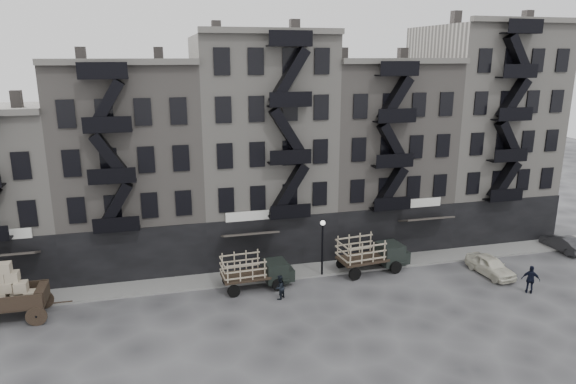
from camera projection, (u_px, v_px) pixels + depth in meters
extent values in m
plane|color=#38383A|center=(291.00, 297.00, 34.25)|extent=(140.00, 140.00, 0.00)
cube|color=slate|center=(278.00, 273.00, 37.73)|extent=(55.00, 2.50, 0.15)
cube|color=#4C4744|center=(16.00, 99.00, 36.13)|extent=(0.70, 0.70, 1.20)
cube|color=slate|center=(132.00, 164.00, 39.25)|extent=(10.00, 10.00, 15.00)
cube|color=black|center=(136.00, 255.00, 36.05)|extent=(10.00, 0.35, 4.00)
cube|color=#595651|center=(119.00, 62.00, 32.44)|extent=(10.00, 0.50, 0.40)
cube|color=#4C4744|center=(79.00, 55.00, 36.43)|extent=(0.70, 0.70, 1.20)
cube|color=#4C4744|center=(159.00, 55.00, 37.76)|extent=(0.70, 0.70, 1.20)
cube|color=#9C978F|center=(260.00, 146.00, 41.40)|extent=(10.00, 10.00, 17.00)
cube|color=black|center=(274.00, 243.00, 38.45)|extent=(10.00, 0.35, 4.00)
cube|color=#595651|center=(273.00, 30.00, 34.32)|extent=(10.00, 0.50, 0.40)
cube|color=#4C4744|center=(219.00, 27.00, 38.32)|extent=(0.70, 0.70, 1.20)
cube|color=#4C4744|center=(290.00, 28.00, 39.64)|extent=(0.70, 0.70, 1.20)
cube|color=slate|center=(374.00, 152.00, 44.06)|extent=(10.00, 10.00, 15.00)
cube|color=black|center=(396.00, 232.00, 40.85)|extent=(10.00, 0.35, 4.00)
cube|color=#595651|center=(407.00, 61.00, 37.25)|extent=(10.00, 0.50, 0.40)
cube|color=#4C4744|center=(344.00, 55.00, 41.24)|extent=(0.70, 0.70, 1.20)
cube|color=#4C4744|center=(406.00, 55.00, 42.56)|extent=(0.70, 0.70, 1.20)
cube|color=#9C978F|center=(478.00, 131.00, 46.07)|extent=(10.00, 10.00, 18.00)
cube|color=black|center=(505.00, 222.00, 43.26)|extent=(10.00, 0.35, 4.00)
cube|color=#595651|center=(530.00, 20.00, 38.87)|extent=(10.00, 0.50, 0.40)
cube|color=#4C4744|center=(457.00, 18.00, 42.86)|extent=(0.70, 0.70, 1.20)
cube|color=#4C4744|center=(514.00, 19.00, 44.18)|extent=(0.70, 0.70, 1.20)
cylinder|color=black|center=(322.00, 251.00, 36.88)|extent=(0.14, 0.14, 4.00)
sphere|color=silver|center=(323.00, 223.00, 36.34)|extent=(0.36, 0.36, 0.36)
cube|color=black|center=(11.00, 303.00, 30.97)|extent=(3.99, 2.12, 0.22)
cylinder|color=black|center=(36.00, 316.00, 30.43)|extent=(1.22, 0.12, 1.22)
cylinder|color=black|center=(44.00, 300.00, 32.50)|extent=(1.22, 0.12, 1.22)
cube|color=black|center=(42.00, 293.00, 31.28)|extent=(0.56, 1.77, 0.88)
cube|color=black|center=(246.00, 276.00, 35.10)|extent=(3.28, 2.05, 0.17)
cube|color=black|center=(276.00, 271.00, 35.71)|extent=(1.59, 1.76, 1.40)
cube|color=black|center=(287.00, 273.00, 36.02)|extent=(0.83, 1.44, 0.84)
cylinder|color=black|center=(278.00, 285.00, 34.99)|extent=(0.85, 0.25, 0.84)
cylinder|color=black|center=(271.00, 274.00, 36.70)|extent=(0.85, 0.25, 0.84)
cylinder|color=black|center=(234.00, 291.00, 34.08)|extent=(0.85, 0.25, 0.84)
cylinder|color=black|center=(228.00, 280.00, 35.80)|extent=(0.85, 0.25, 0.84)
cube|color=black|center=(362.00, 259.00, 37.80)|extent=(3.67, 2.40, 0.18)
cube|color=black|center=(390.00, 253.00, 38.57)|extent=(1.82, 2.00, 1.53)
cube|color=black|center=(400.00, 256.00, 38.96)|extent=(0.97, 1.61, 0.92)
cylinder|color=black|center=(396.00, 267.00, 37.80)|extent=(0.94, 0.32, 0.92)
cylinder|color=black|center=(381.00, 258.00, 39.65)|extent=(0.94, 0.32, 0.92)
cylinder|color=black|center=(355.00, 274.00, 36.66)|extent=(0.94, 0.32, 0.92)
cylinder|color=black|center=(342.00, 264.00, 38.51)|extent=(0.94, 0.32, 0.92)
imported|color=silver|center=(490.00, 266.00, 37.51)|extent=(2.06, 4.28, 1.41)
imported|color=black|center=(563.00, 243.00, 42.12)|extent=(1.52, 3.95, 1.29)
imported|color=black|center=(280.00, 287.00, 33.75)|extent=(1.02, 1.00, 1.66)
imported|color=black|center=(531.00, 280.00, 34.54)|extent=(1.21, 1.06, 1.96)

